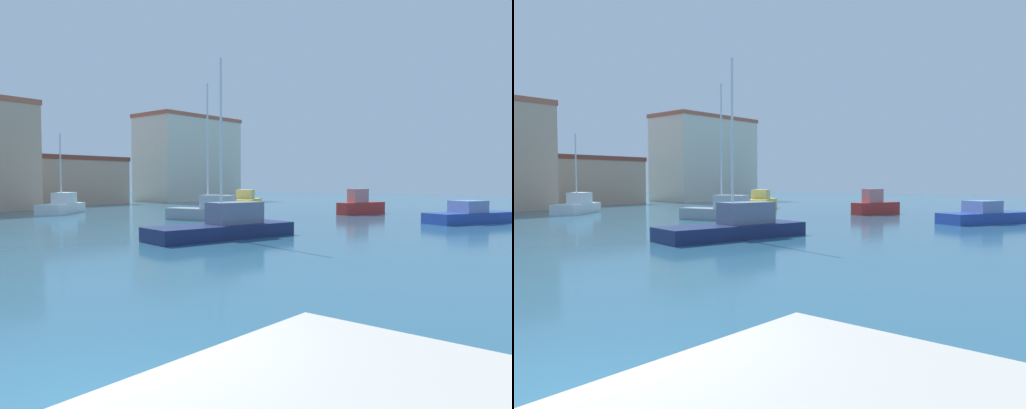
# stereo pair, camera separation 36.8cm
# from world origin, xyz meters

# --- Properties ---
(water) EXTENTS (160.00, 160.00, 0.00)m
(water) POSITION_xyz_m (15.00, 20.00, 0.00)
(water) COLOR #285670
(water) RESTS_ON ground
(sailboat_grey_center_channel) EXTENTS (2.78, 6.41, 9.41)m
(sailboat_grey_center_channel) POSITION_xyz_m (20.85, 18.86, 0.66)
(sailboat_grey_center_channel) COLOR gray
(sailboat_grey_center_channel) RESTS_ON water
(sailboat_navy_behind_lamppost) EXTENTS (7.66, 3.68, 8.49)m
(sailboat_navy_behind_lamppost) POSITION_xyz_m (13.98, 10.96, 0.57)
(sailboat_navy_behind_lamppost) COLOR #19234C
(sailboat_navy_behind_lamppost) RESTS_ON water
(motorboat_blue_near_pier) EXTENTS (6.70, 4.60, 1.46)m
(motorboat_blue_near_pier) POSITION_xyz_m (30.21, 4.42, 0.50)
(motorboat_blue_near_pier) COLOR #233D93
(motorboat_blue_near_pier) RESTS_ON water
(sailboat_white_distant_north) EXTENTS (5.68, 5.11, 6.72)m
(sailboat_white_distant_north) POSITION_xyz_m (18.21, 33.98, 0.63)
(sailboat_white_distant_north) COLOR white
(sailboat_white_distant_north) RESTS_ON water
(motorboat_yellow_outer_mooring) EXTENTS (7.03, 5.31, 1.90)m
(motorboat_yellow_outer_mooring) POSITION_xyz_m (32.96, 26.21, 0.64)
(motorboat_yellow_outer_mooring) COLOR gold
(motorboat_yellow_outer_mooring) RESTS_ON water
(motorboat_red_mid_harbor) EXTENTS (4.60, 2.39, 2.09)m
(motorboat_red_mid_harbor) POSITION_xyz_m (33.30, 13.88, 0.73)
(motorboat_red_mid_harbor) COLOR #B22823
(motorboat_red_mid_harbor) RESTS_ON water
(warehouse_block) EXTENTS (12.42, 6.66, 5.65)m
(warehouse_block) POSITION_xyz_m (26.88, 48.25, 2.83)
(warehouse_block) COLOR tan
(warehouse_block) RESTS_ON ground
(yacht_club) EXTENTS (14.25, 7.73, 11.84)m
(yacht_club) POSITION_xyz_m (44.37, 46.82, 5.93)
(yacht_club) COLOR beige
(yacht_club) RESTS_ON ground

